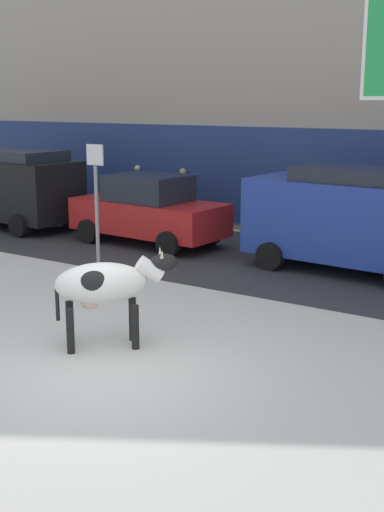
{
  "coord_description": "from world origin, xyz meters",
  "views": [
    {
      "loc": [
        5.86,
        -6.78,
        3.75
      ],
      "look_at": [
        -0.35,
        2.68,
        1.1
      ],
      "focal_mm": 47.01,
      "sensor_mm": 36.0,
      "label": 1
    }
  ],
  "objects_px": {
    "pedestrian_near_billboard": "(183,196)",
    "cow_holstein": "(105,285)",
    "pedestrian_by_cars": "(138,192)",
    "street_sign": "(96,198)",
    "car_black_van": "(10,186)",
    "car_red_sedan": "(148,210)",
    "car_blue_van": "(354,217)"
  },
  "relations": [
    {
      "from": "pedestrian_near_billboard",
      "to": "cow_holstein",
      "type": "bearing_deg",
      "value": -62.5
    },
    {
      "from": "pedestrian_by_cars",
      "to": "street_sign",
      "type": "xyz_separation_m",
      "value": [
        3.45,
        -5.89,
        0.79
      ]
    },
    {
      "from": "car_black_van",
      "to": "pedestrian_near_billboard",
      "type": "relative_size",
      "value": 2.72
    },
    {
      "from": "car_black_van",
      "to": "car_red_sedan",
      "type": "height_order",
      "value": "car_black_van"
    },
    {
      "from": "car_red_sedan",
      "to": "street_sign",
      "type": "bearing_deg",
      "value": -73.61
    },
    {
      "from": "cow_holstein",
      "to": "car_blue_van",
      "type": "height_order",
      "value": "car_blue_van"
    },
    {
      "from": "pedestrian_near_billboard",
      "to": "car_red_sedan",
      "type": "bearing_deg",
      "value": -73.91
    },
    {
      "from": "pedestrian_by_cars",
      "to": "street_sign",
      "type": "relative_size",
      "value": 0.61
    },
    {
      "from": "car_blue_van",
      "to": "street_sign",
      "type": "height_order",
      "value": "street_sign"
    },
    {
      "from": "pedestrian_near_billboard",
      "to": "street_sign",
      "type": "height_order",
      "value": "street_sign"
    },
    {
      "from": "car_red_sedan",
      "to": "pedestrian_near_billboard",
      "type": "relative_size",
      "value": 2.48
    },
    {
      "from": "car_blue_van",
      "to": "street_sign",
      "type": "bearing_deg",
      "value": -145.77
    },
    {
      "from": "cow_holstein",
      "to": "pedestrian_near_billboard",
      "type": "relative_size",
      "value": 0.95
    },
    {
      "from": "car_red_sedan",
      "to": "car_blue_van",
      "type": "bearing_deg",
      "value": 1.15
    },
    {
      "from": "car_red_sedan",
      "to": "street_sign",
      "type": "xyz_separation_m",
      "value": [
        0.9,
        -3.05,
        0.76
      ]
    },
    {
      "from": "cow_holstein",
      "to": "car_red_sedan",
      "type": "relative_size",
      "value": 0.38
    },
    {
      "from": "pedestrian_near_billboard",
      "to": "street_sign",
      "type": "relative_size",
      "value": 0.61
    },
    {
      "from": "car_red_sedan",
      "to": "car_blue_van",
      "type": "distance_m",
      "value": 5.55
    },
    {
      "from": "pedestrian_near_billboard",
      "to": "street_sign",
      "type": "bearing_deg",
      "value": -73.75
    },
    {
      "from": "car_black_van",
      "to": "pedestrian_near_billboard",
      "type": "distance_m",
      "value": 5.18
    },
    {
      "from": "car_black_van",
      "to": "car_red_sedan",
      "type": "xyz_separation_m",
      "value": [
        4.98,
        0.23,
        -0.33
      ]
    },
    {
      "from": "cow_holstein",
      "to": "car_red_sedan",
      "type": "xyz_separation_m",
      "value": [
        -4.02,
        6.46,
        -0.09
      ]
    },
    {
      "from": "street_sign",
      "to": "car_red_sedan",
      "type": "bearing_deg",
      "value": 106.39
    },
    {
      "from": "car_blue_van",
      "to": "car_black_van",
      "type": "bearing_deg",
      "value": -178.13
    },
    {
      "from": "cow_holstein",
      "to": "street_sign",
      "type": "xyz_separation_m",
      "value": [
        -3.12,
        3.41,
        0.67
      ]
    },
    {
      "from": "pedestrian_by_cars",
      "to": "street_sign",
      "type": "distance_m",
      "value": 6.87
    },
    {
      "from": "cow_holstein",
      "to": "pedestrian_near_billboard",
      "type": "distance_m",
      "value": 10.48
    },
    {
      "from": "cow_holstein",
      "to": "car_black_van",
      "type": "xyz_separation_m",
      "value": [
        -9.0,
        6.22,
        0.24
      ]
    },
    {
      "from": "pedestrian_by_cars",
      "to": "car_black_van",
      "type": "bearing_deg",
      "value": -128.28
    },
    {
      "from": "cow_holstein",
      "to": "street_sign",
      "type": "height_order",
      "value": "street_sign"
    },
    {
      "from": "pedestrian_near_billboard",
      "to": "street_sign",
      "type": "xyz_separation_m",
      "value": [
        1.72,
        -5.89,
        0.79
      ]
    },
    {
      "from": "car_red_sedan",
      "to": "car_black_van",
      "type": "bearing_deg",
      "value": -177.33
    }
  ]
}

